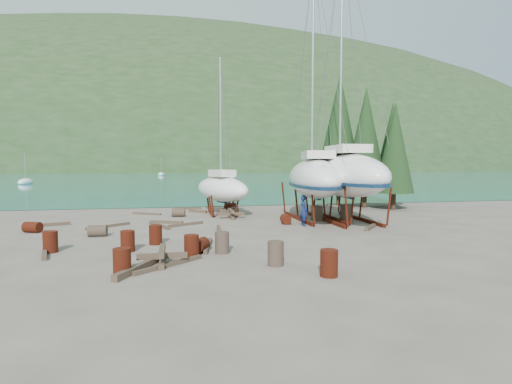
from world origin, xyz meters
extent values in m
plane|color=#585045|center=(0.00, 0.00, 0.00)|extent=(600.00, 600.00, 0.00)
plane|color=teal|center=(0.00, 315.00, 0.01)|extent=(700.00, 700.00, 0.00)
ellipsoid|color=#1E3319|center=(0.00, 320.00, 0.00)|extent=(800.00, 360.00, 110.00)
cube|color=beige|center=(-60.00, 190.00, 2.00)|extent=(6.00, 5.00, 4.00)
cube|color=#A54C2D|center=(-60.00, 190.00, 4.80)|extent=(6.60, 5.60, 1.60)
cube|color=beige|center=(-20.00, 190.00, 2.00)|extent=(6.00, 5.00, 4.00)
cube|color=#A54C2D|center=(-20.00, 190.00, 4.80)|extent=(6.60, 5.60, 1.60)
cube|color=beige|center=(30.00, 190.00, 2.00)|extent=(6.00, 5.00, 4.00)
cube|color=#A54C2D|center=(30.00, 190.00, 4.80)|extent=(6.60, 5.60, 1.60)
cylinder|color=black|center=(12.50, 12.00, 0.80)|extent=(0.36, 0.36, 1.60)
cone|color=black|center=(12.50, 12.00, 5.80)|extent=(3.60, 3.60, 8.40)
cylinder|color=black|center=(14.00, 10.00, 0.68)|extent=(0.36, 0.36, 1.36)
cone|color=black|center=(14.00, 10.00, 4.93)|extent=(3.06, 3.06, 7.14)
cylinder|color=black|center=(11.00, 14.00, 0.92)|extent=(0.36, 0.36, 1.84)
cone|color=black|center=(11.00, 14.00, 6.67)|extent=(4.14, 4.14, 9.66)
cylinder|color=black|center=(15.50, 13.00, 0.72)|extent=(0.36, 0.36, 1.44)
cone|color=black|center=(15.50, 13.00, 5.22)|extent=(3.24, 3.24, 7.56)
ellipsoid|color=white|center=(-30.00, 60.00, 0.38)|extent=(2.00, 5.00, 1.40)
cylinder|color=silver|center=(-30.00, 60.00, 3.23)|extent=(0.08, 0.08, 5.00)
ellipsoid|color=white|center=(10.00, 80.00, 0.38)|extent=(2.00, 5.00, 1.40)
cylinder|color=silver|center=(10.00, 80.00, 3.23)|extent=(0.08, 0.08, 5.00)
ellipsoid|color=white|center=(-8.00, 110.00, 0.38)|extent=(2.00, 5.00, 1.40)
cylinder|color=silver|center=(-8.00, 110.00, 3.23)|extent=(0.08, 0.08, 5.00)
ellipsoid|color=white|center=(5.92, 5.95, 2.71)|extent=(5.21, 11.23, 2.53)
cube|color=#0C213C|center=(5.92, 5.41, 1.89)|extent=(0.63, 1.96, 1.00)
cube|color=silver|center=(5.92, 5.41, 4.22)|extent=(2.34, 3.52, 0.50)
cylinder|color=silver|center=(5.92, 6.50, 10.57)|extent=(0.14, 0.14, 12.99)
cube|color=#571C0F|center=(4.82, 5.95, 0.10)|extent=(0.18, 5.95, 0.20)
cube|color=#571C0F|center=(7.03, 5.95, 0.10)|extent=(0.18, 5.95, 0.20)
cube|color=brown|center=(5.92, 5.41, 0.47)|extent=(0.50, 0.80, 0.94)
ellipsoid|color=white|center=(7.50, 4.97, 2.94)|extent=(4.08, 11.74, 2.73)
cube|color=#0C213C|center=(7.50, 4.39, 2.03)|extent=(0.38, 2.09, 1.00)
cube|color=silver|center=(7.50, 4.39, 4.56)|extent=(2.06, 3.57, 0.50)
cylinder|color=silver|center=(7.50, 5.55, 11.34)|extent=(0.14, 0.14, 13.86)
cube|color=#571C0F|center=(6.32, 4.97, 0.10)|extent=(0.18, 6.35, 0.20)
cube|color=#571C0F|center=(8.68, 4.97, 0.10)|extent=(0.18, 6.35, 0.20)
cube|color=brown|center=(7.50, 4.39, 0.54)|extent=(0.50, 0.80, 1.08)
ellipsoid|color=white|center=(0.24, 10.03, 1.82)|extent=(4.46, 7.43, 1.82)
cube|color=#0C213C|center=(0.24, 9.68, 1.36)|extent=(0.66, 1.29, 1.00)
cube|color=silver|center=(0.24, 9.68, 2.99)|extent=(1.86, 2.41, 0.50)
cylinder|color=silver|center=(0.24, 10.39, 7.09)|extent=(0.14, 0.14, 8.51)
cube|color=#571C0F|center=(-0.54, 10.03, 0.10)|extent=(0.18, 3.90, 0.20)
cube|color=#571C0F|center=(1.02, 10.03, 0.10)|extent=(0.18, 3.90, 0.20)
cube|color=brown|center=(0.24, 9.68, 0.21)|extent=(0.50, 0.80, 0.41)
imported|color=#111B4B|center=(4.36, 3.33, 0.91)|extent=(0.49, 0.70, 1.82)
cylinder|color=#571C0F|center=(-10.51, 3.93, 0.29)|extent=(1.04, 0.88, 0.58)
cylinder|color=#571C0F|center=(-4.73, -5.45, 0.44)|extent=(0.58, 0.58, 0.88)
cylinder|color=#571C0F|center=(1.19, 12.39, 0.29)|extent=(1.04, 0.88, 0.58)
cylinder|color=#571C0F|center=(3.54, 4.36, 0.29)|extent=(0.66, 0.93, 0.58)
cylinder|color=#571C0F|center=(1.88, -6.96, 0.44)|extent=(0.58, 0.58, 0.88)
cylinder|color=#571C0F|center=(-8.08, -1.39, 0.44)|extent=(0.58, 0.58, 0.88)
cylinder|color=#2D2823|center=(-2.87, 8.98, 0.29)|extent=(0.95, 0.70, 0.58)
cylinder|color=#571C0F|center=(-2.40, -3.37, 0.44)|extent=(0.58, 0.58, 0.88)
cylinder|color=#2D2823|center=(0.97, 9.26, 0.29)|extent=(0.95, 1.05, 0.58)
cylinder|color=#571C0F|center=(-2.03, -2.55, 0.29)|extent=(0.89, 1.04, 0.58)
cylinder|color=#571C0F|center=(-4.97, -1.84, 0.44)|extent=(0.58, 0.58, 0.88)
cylinder|color=#571C0F|center=(-3.91, -0.51, 0.44)|extent=(0.58, 0.58, 0.88)
cylinder|color=#2D2823|center=(-6.88, 2.06, 0.29)|extent=(0.90, 0.62, 0.58)
cylinder|color=#2D2823|center=(-1.15, -2.91, 0.44)|extent=(0.58, 0.58, 0.88)
cylinder|color=#2D2823|center=(0.53, -5.26, 0.44)|extent=(0.58, 0.58, 0.88)
cube|color=brown|center=(-5.12, 10.58, 0.07)|extent=(2.10, 1.19, 0.14)
cube|color=brown|center=(7.71, 1.57, 0.10)|extent=(1.35, 1.53, 0.19)
cube|color=brown|center=(-10.28, 6.19, 0.09)|extent=(2.08, 0.89, 0.19)
cube|color=brown|center=(-3.21, -4.69, 0.07)|extent=(2.36, 2.15, 0.15)
cube|color=brown|center=(-3.59, 5.89, 0.09)|extent=(2.02, 0.96, 0.17)
cube|color=brown|center=(-1.62, -1.65, 0.08)|extent=(0.60, 2.89, 0.16)
cube|color=brown|center=(-1.45, 11.22, 0.10)|extent=(1.38, 1.21, 0.19)
cube|color=brown|center=(-0.73, 2.36, 0.09)|extent=(0.32, 2.23, 0.19)
cube|color=brown|center=(-2.11, 13.55, 0.08)|extent=(2.18, 0.26, 0.15)
cube|color=brown|center=(-3.98, 4.65, 0.08)|extent=(1.31, 2.50, 0.16)
cube|color=brown|center=(-2.44, 4.84, 0.08)|extent=(2.09, 1.35, 0.15)
cube|color=brown|center=(-8.18, -1.84, 0.08)|extent=(0.80, 2.28, 0.17)
cube|color=brown|center=(-6.85, 5.06, 0.07)|extent=(2.19, 1.93, 0.15)
cube|color=brown|center=(-4.23, -5.05, 0.11)|extent=(1.46, 2.68, 0.23)
cube|color=brown|center=(-11.12, 5.64, 0.08)|extent=(0.23, 2.56, 0.16)
cube|color=brown|center=(-3.48, -4.27, 0.10)|extent=(0.20, 1.80, 0.20)
cube|color=brown|center=(-3.48, -4.27, 0.30)|extent=(1.80, 0.20, 0.20)
cube|color=brown|center=(-3.48, -4.27, 0.50)|extent=(0.20, 1.80, 0.20)
cube|color=brown|center=(0.60, 7.48, 0.10)|extent=(0.20, 1.80, 0.20)
cube|color=brown|center=(0.60, 7.48, 0.30)|extent=(1.80, 0.20, 0.20)
cube|color=brown|center=(0.60, 7.48, 0.50)|extent=(0.20, 1.80, 0.20)
camera|label=1|loc=(-2.89, -18.97, 3.64)|focal=28.00mm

